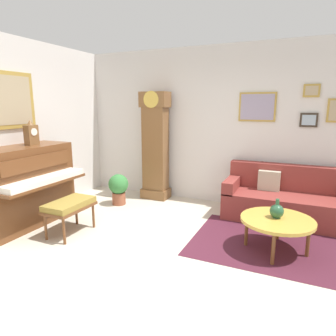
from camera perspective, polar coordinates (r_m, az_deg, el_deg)
name	(u,v)px	position (r m, az deg, el deg)	size (l,w,h in m)	color
ground_plane	(155,261)	(3.72, -2.43, -17.48)	(6.40, 6.00, 0.10)	beige
wall_back	(215,126)	(5.50, 9.00, 7.94)	(5.30, 0.13, 2.80)	silver
area_rug	(275,246)	(4.19, 19.83, -13.84)	(2.10, 1.50, 0.01)	#4C1E2D
piano	(26,186)	(4.92, -25.70, -3.08)	(0.87, 1.44, 1.19)	brown
piano_bench	(70,206)	(4.38, -18.40, -6.94)	(0.42, 0.70, 0.48)	brown
grandfather_clock	(155,149)	(5.65, -2.44, 3.69)	(0.52, 0.34, 2.03)	brown
couch	(287,200)	(5.06, 21.88, -5.76)	(1.90, 0.80, 0.84)	maroon
coffee_table	(277,221)	(3.92, 20.26, -9.53)	(0.88, 0.88, 0.42)	gold
mantel_clock	(31,134)	(4.91, -24.80, 6.01)	(0.13, 0.18, 0.38)	brown
green_jug	(277,211)	(3.91, 20.17, -7.75)	(0.17, 0.17, 0.24)	#234C33
potted_plant	(119,187)	(5.46, -9.49, -3.65)	(0.36, 0.36, 0.56)	#935138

